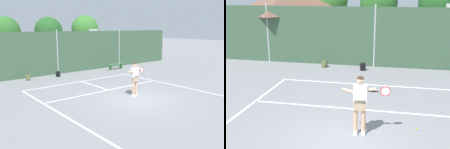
{
  "view_description": "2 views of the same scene",
  "coord_description": "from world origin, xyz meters",
  "views": [
    {
      "loc": [
        -8.62,
        -8.44,
        3.71
      ],
      "look_at": [
        -0.05,
        2.07,
        1.02
      ],
      "focal_mm": 38.32,
      "sensor_mm": 36.0,
      "label": 1
    },
    {
      "loc": [
        1.36,
        -7.46,
        4.22
      ],
      "look_at": [
        -0.82,
        2.86,
        1.19
      ],
      "focal_mm": 46.63,
      "sensor_mm": 36.0,
      "label": 2
    }
  ],
  "objects": [
    {
      "name": "ground_plane",
      "position": [
        0.0,
        0.0,
        0.0
      ],
      "size": [
        120.0,
        120.0,
        0.0
      ],
      "primitive_type": "plane",
      "color": "gray"
    },
    {
      "name": "court_markings",
      "position": [
        0.0,
        0.65,
        0.0
      ],
      "size": [
        8.3,
        11.1,
        0.01
      ],
      "color": "white",
      "rests_on": "ground"
    },
    {
      "name": "chainlink_fence",
      "position": [
        0.0,
        9.0,
        1.7
      ],
      "size": [
        26.09,
        0.09,
        3.55
      ],
      "color": "#38563D",
      "rests_on": "ground"
    },
    {
      "name": "basketball_hoop",
      "position": [
        4.29,
        10.17,
        2.31
      ],
      "size": [
        0.9,
        0.67,
        3.55
      ],
      "color": "yellow",
      "rests_on": "ground"
    },
    {
      "name": "treeline_backdrop",
      "position": [
        0.72,
        20.48,
        3.26
      ],
      "size": [
        23.97,
        3.49,
        5.38
      ],
      "color": "brown",
      "rests_on": "ground"
    },
    {
      "name": "tennis_player",
      "position": [
        0.34,
        0.57,
        1.11
      ],
      "size": [
        1.42,
        0.38,
        1.85
      ],
      "color": "silver",
      "rests_on": "ground"
    },
    {
      "name": "tennis_ball",
      "position": [
        2.07,
        1.22,
        0.03
      ],
      "size": [
        0.07,
        0.07,
        0.07
      ],
      "primitive_type": "sphere",
      "color": "#CCE033",
      "rests_on": "ground"
    },
    {
      "name": "backpack_olive",
      "position": [
        -2.75,
        8.23,
        0.19
      ],
      "size": [
        0.32,
        0.29,
        0.46
      ],
      "color": "#566038",
      "rests_on": "ground"
    },
    {
      "name": "backpack_black",
      "position": [
        -0.51,
        8.02,
        0.19
      ],
      "size": [
        0.33,
        0.32,
        0.46
      ],
      "color": "black",
      "rests_on": "ground"
    },
    {
      "name": "courtside_bench",
      "position": [
        5.05,
        7.76,
        0.36
      ],
      "size": [
        1.6,
        0.36,
        0.48
      ],
      "color": "#336B38",
      "rests_on": "ground"
    }
  ]
}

